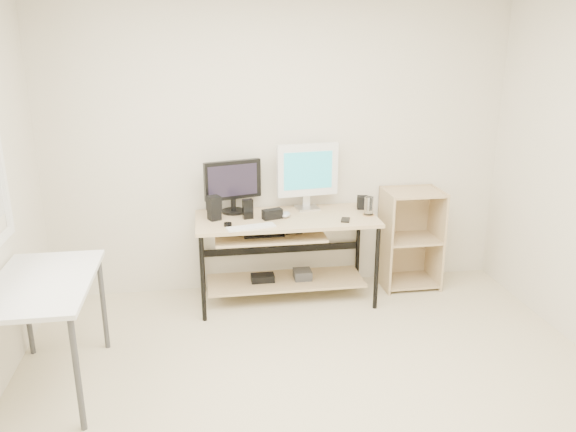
% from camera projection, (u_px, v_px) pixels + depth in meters
% --- Properties ---
extents(room, '(4.01, 4.01, 2.62)m').
position_uv_depth(room, '(307.00, 207.00, 2.96)').
color(room, beige).
rests_on(room, ground).
extents(desk, '(1.50, 0.65, 0.75)m').
position_uv_depth(desk, '(283.00, 241.00, 4.73)').
color(desk, tan).
rests_on(desk, ground).
extents(side_table, '(0.60, 1.00, 0.75)m').
position_uv_depth(side_table, '(43.00, 293.00, 3.45)').
color(side_table, white).
rests_on(side_table, ground).
extents(shelf_unit, '(0.50, 0.40, 0.90)m').
position_uv_depth(shelf_unit, '(409.00, 237.00, 5.08)').
color(shelf_unit, tan).
rests_on(shelf_unit, ground).
extents(black_monitor, '(0.49, 0.20, 0.45)m').
position_uv_depth(black_monitor, '(233.00, 183.00, 4.71)').
color(black_monitor, black).
rests_on(black_monitor, desk).
extents(white_imac, '(0.54, 0.17, 0.57)m').
position_uv_depth(white_imac, '(308.00, 172.00, 4.79)').
color(white_imac, silver).
rests_on(white_imac, desk).
extents(keyboard, '(0.40, 0.18, 0.01)m').
position_uv_depth(keyboard, '(251.00, 227.00, 4.39)').
color(keyboard, white).
rests_on(keyboard, desk).
extents(mouse, '(0.11, 0.15, 0.04)m').
position_uv_depth(mouse, '(286.00, 214.00, 4.66)').
color(mouse, '#B6B6BB').
rests_on(mouse, desk).
extents(center_speaker, '(0.18, 0.12, 0.08)m').
position_uv_depth(center_speaker, '(272.00, 214.00, 4.61)').
color(center_speaker, black).
rests_on(center_speaker, desk).
extents(speaker_left, '(0.13, 0.13, 0.20)m').
position_uv_depth(speaker_left, '(214.00, 208.00, 4.56)').
color(speaker_left, black).
rests_on(speaker_left, desk).
extents(speaker_right, '(0.11, 0.11, 0.11)m').
position_uv_depth(speaker_right, '(363.00, 202.00, 4.89)').
color(speaker_right, black).
rests_on(speaker_right, desk).
extents(audio_controller, '(0.09, 0.06, 0.16)m').
position_uv_depth(audio_controller, '(248.00, 209.00, 4.60)').
color(audio_controller, black).
rests_on(audio_controller, desk).
extents(volume_puck, '(0.07, 0.07, 0.03)m').
position_uv_depth(volume_puck, '(228.00, 225.00, 4.43)').
color(volume_puck, black).
rests_on(volume_puck, desk).
extents(smartphone, '(0.10, 0.14, 0.01)m').
position_uv_depth(smartphone, '(345.00, 220.00, 4.58)').
color(smartphone, black).
rests_on(smartphone, desk).
extents(coaster, '(0.13, 0.13, 0.01)m').
position_uv_depth(coaster, '(368.00, 215.00, 4.71)').
color(coaster, '#AB7E4D').
rests_on(coaster, desk).
extents(drinking_glass, '(0.10, 0.10, 0.15)m').
position_uv_depth(drinking_glass, '(369.00, 206.00, 4.69)').
color(drinking_glass, white).
rests_on(drinking_glass, coaster).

